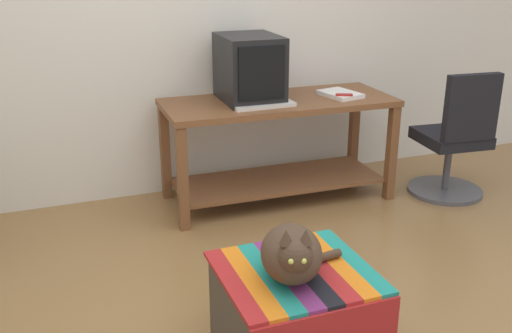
# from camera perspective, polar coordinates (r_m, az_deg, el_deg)

# --- Properties ---
(back_wall) EXTENTS (8.00, 0.10, 2.60)m
(back_wall) POSITION_cam_1_polar(r_m,az_deg,el_deg) (4.08, -7.16, 15.39)
(back_wall) COLOR silver
(back_wall) RESTS_ON ground_plane
(desk) EXTENTS (1.54, 0.65, 0.70)m
(desk) POSITION_cam_1_polar(r_m,az_deg,el_deg) (3.98, 2.17, 3.36)
(desk) COLOR brown
(desk) RESTS_ON ground_plane
(tv_monitor) EXTENTS (0.37, 0.48, 0.42)m
(tv_monitor) POSITION_cam_1_polar(r_m,az_deg,el_deg) (3.86, -0.64, 9.40)
(tv_monitor) COLOR black
(tv_monitor) RESTS_ON desk
(keyboard) EXTENTS (0.40, 0.16, 0.02)m
(keyboard) POSITION_cam_1_polar(r_m,az_deg,el_deg) (3.73, 0.68, 5.97)
(keyboard) COLOR beige
(keyboard) RESTS_ON desk
(book) EXTENTS (0.25, 0.31, 0.03)m
(book) POSITION_cam_1_polar(r_m,az_deg,el_deg) (4.05, 8.12, 6.93)
(book) COLOR white
(book) RESTS_ON desk
(ottoman_with_blanket) EXTENTS (0.61, 0.59, 0.41)m
(ottoman_with_blanket) POSITION_cam_1_polar(r_m,az_deg,el_deg) (2.55, 3.75, -13.94)
(ottoman_with_blanket) COLOR #4C4238
(ottoman_with_blanket) RESTS_ON ground_plane
(cat) EXTENTS (0.43, 0.39, 0.27)m
(cat) POSITION_cam_1_polar(r_m,az_deg,el_deg) (2.34, 3.52, -8.38)
(cat) COLOR #473323
(cat) RESTS_ON ottoman_with_blanket
(office_chair) EXTENTS (0.52, 0.52, 0.89)m
(office_chair) POSITION_cam_1_polar(r_m,az_deg,el_deg) (4.27, 18.65, 2.14)
(office_chair) COLOR #4C4C51
(office_chair) RESTS_ON ground_plane
(stapler) EXTENTS (0.12, 0.08, 0.04)m
(stapler) POSITION_cam_1_polar(r_m,az_deg,el_deg) (3.95, 8.49, 6.67)
(stapler) COLOR #A31E1E
(stapler) RESTS_ON desk
(pen) EXTENTS (0.01, 0.14, 0.01)m
(pen) POSITION_cam_1_polar(r_m,az_deg,el_deg) (4.07, 6.81, 6.92)
(pen) COLOR #2351B2
(pen) RESTS_ON desk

